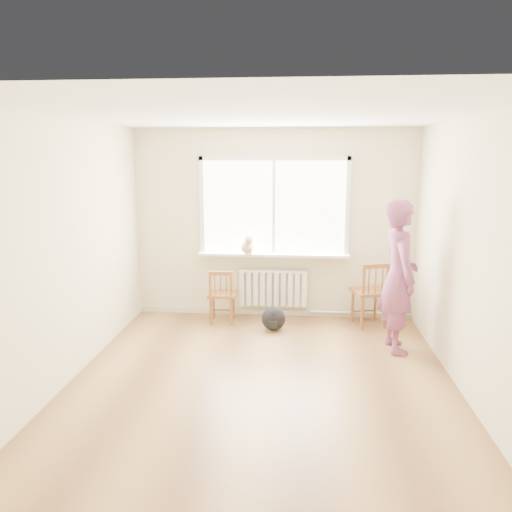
% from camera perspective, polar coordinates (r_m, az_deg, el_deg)
% --- Properties ---
extents(floor, '(4.50, 4.50, 0.00)m').
position_cam_1_polar(floor, '(5.37, 0.65, -14.17)').
color(floor, '#9D7140').
rests_on(floor, ground).
extents(ceiling, '(4.50, 4.50, 0.00)m').
position_cam_1_polar(ceiling, '(4.86, 0.72, 15.91)').
color(ceiling, white).
rests_on(ceiling, back_wall).
extents(back_wall, '(4.00, 0.01, 2.70)m').
position_cam_1_polar(back_wall, '(7.15, 2.06, 3.64)').
color(back_wall, beige).
rests_on(back_wall, ground).
extents(window, '(2.12, 0.05, 1.42)m').
position_cam_1_polar(window, '(7.09, 2.06, 6.11)').
color(window, white).
rests_on(window, back_wall).
extents(windowsill, '(2.15, 0.22, 0.04)m').
position_cam_1_polar(windowsill, '(7.12, 1.99, 0.17)').
color(windowsill, white).
rests_on(windowsill, back_wall).
extents(radiator, '(1.00, 0.12, 0.55)m').
position_cam_1_polar(radiator, '(7.25, 1.97, -3.61)').
color(radiator, white).
rests_on(radiator, back_wall).
extents(heating_pipe, '(1.40, 0.04, 0.04)m').
position_cam_1_polar(heating_pipe, '(7.42, 11.70, -6.38)').
color(heating_pipe, silver).
rests_on(heating_pipe, back_wall).
extents(baseboard, '(4.00, 0.03, 0.08)m').
position_cam_1_polar(baseboard, '(7.43, 1.98, -6.43)').
color(baseboard, beige).
rests_on(baseboard, ground).
extents(chair_left, '(0.39, 0.37, 0.77)m').
position_cam_1_polar(chair_left, '(7.00, -3.94, -4.61)').
color(chair_left, brown).
rests_on(chair_left, floor).
extents(chair_right, '(0.55, 0.54, 0.91)m').
position_cam_1_polar(chair_right, '(7.01, 13.03, -4.27)').
color(chair_right, brown).
rests_on(chair_right, floor).
extents(person, '(0.51, 0.71, 1.82)m').
position_cam_1_polar(person, '(6.15, 16.01, -2.27)').
color(person, '#C3414B').
rests_on(person, floor).
extents(cat, '(0.26, 0.44, 0.30)m').
position_cam_1_polar(cat, '(7.03, -0.97, 1.22)').
color(cat, '#CBB38A').
rests_on(cat, windowsill).
extents(backpack, '(0.34, 0.27, 0.32)m').
position_cam_1_polar(backpack, '(6.77, 2.01, -7.18)').
color(backpack, black).
rests_on(backpack, floor).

